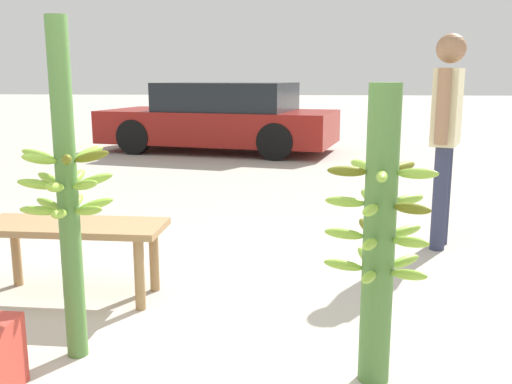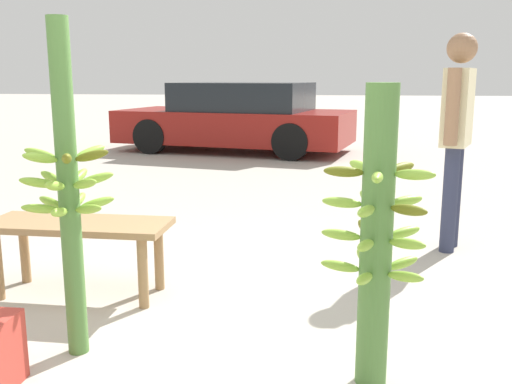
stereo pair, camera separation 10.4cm
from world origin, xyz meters
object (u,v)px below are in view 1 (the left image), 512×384
Objects in this scene: market_bench at (73,236)px; parked_car at (221,118)px; banana_stalk_left at (67,191)px; vendor_person at (446,122)px; banana_stalk_center at (379,235)px.

parked_car is at bearing 91.91° from market_bench.
banana_stalk_left is 0.36× the size of parked_car.
banana_stalk_center is at bearing 0.94° from vendor_person.
vendor_person reaches higher than market_bench.
market_bench is at bearing -42.09° from vendor_person.
banana_stalk_left is 0.90m from market_bench.
parked_car is at bearing 103.13° from banana_stalk_center.
parked_car reaches higher than market_bench.
banana_stalk_center is 2.27m from vendor_person.
parked_car is at bearing 93.10° from banana_stalk_left.
vendor_person is at bearing -143.78° from parked_car.
parked_car is (-0.11, 6.99, 0.21)m from market_bench.
banana_stalk_left is at bearing -164.99° from parked_car.
vendor_person is at bearing 42.75° from banana_stalk_left.
banana_stalk_left is 7.73m from parked_car.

